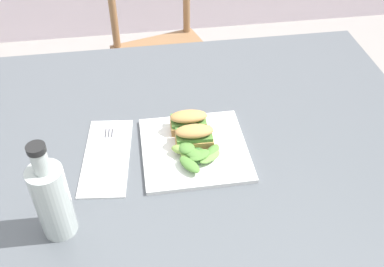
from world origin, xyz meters
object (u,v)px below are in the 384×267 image
at_px(sandwich_half_back, 189,121).
at_px(dining_table, 175,172).
at_px(fork_on_napkin, 107,150).
at_px(chair_wooden_far, 164,53).
at_px(bottle_cold_brew, 53,203).
at_px(sandwich_half_front, 194,136).
at_px(plate_lunch, 194,149).

bearing_deg(sandwich_half_back, dining_table, -158.57).
height_order(dining_table, fork_on_napkin, fork_on_napkin).
bearing_deg(chair_wooden_far, dining_table, -93.48).
height_order(dining_table, bottle_cold_brew, bottle_cold_brew).
distance_m(sandwich_half_front, fork_on_napkin, 0.21).
height_order(chair_wooden_far, sandwich_half_front, chair_wooden_far).
distance_m(sandwich_half_back, bottle_cold_brew, 0.39).
distance_m(chair_wooden_far, bottle_cold_brew, 1.22).
bearing_deg(sandwich_half_front, dining_table, 137.67).
bearing_deg(bottle_cold_brew, sandwich_half_front, 32.86).
xyz_separation_m(dining_table, fork_on_napkin, (-0.16, -0.02, 0.13)).
relative_size(chair_wooden_far, sandwich_half_front, 9.41).
xyz_separation_m(dining_table, sandwich_half_front, (0.04, -0.04, 0.16)).
relative_size(plate_lunch, bottle_cold_brew, 1.09).
bearing_deg(fork_on_napkin, sandwich_half_back, 10.90).
bearing_deg(bottle_cold_brew, fork_on_napkin, 66.02).
relative_size(dining_table, sandwich_half_back, 14.01).
distance_m(dining_table, sandwich_half_back, 0.16).
xyz_separation_m(dining_table, sandwich_half_back, (0.04, 0.02, 0.16)).
bearing_deg(fork_on_napkin, bottle_cold_brew, -113.98).
relative_size(chair_wooden_far, plate_lunch, 3.49).
bearing_deg(dining_table, bottle_cold_brew, -137.61).
distance_m(dining_table, chair_wooden_far, 0.90).
height_order(dining_table, plate_lunch, plate_lunch).
xyz_separation_m(sandwich_half_back, bottle_cold_brew, (-0.30, -0.25, 0.04)).
bearing_deg(sandwich_half_front, sandwich_half_back, 95.62).
bearing_deg(sandwich_half_front, bottle_cold_brew, -147.14).
bearing_deg(sandwich_half_back, sandwich_half_front, -84.38).
bearing_deg(fork_on_napkin, plate_lunch, -7.50).
bearing_deg(bottle_cold_brew, chair_wooden_far, 74.41).
bearing_deg(plate_lunch, chair_wooden_far, 89.35).
bearing_deg(sandwich_half_front, plate_lunch, -95.36).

